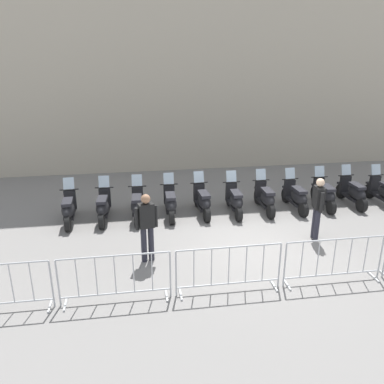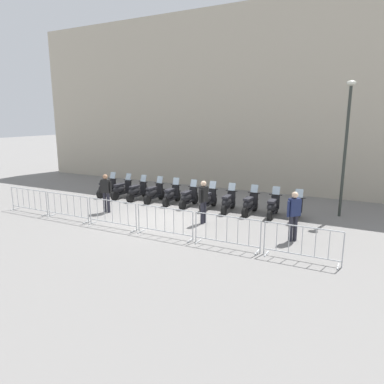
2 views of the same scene
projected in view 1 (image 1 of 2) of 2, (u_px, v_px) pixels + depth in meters
ground_plane at (255, 247)px, 10.52m from camera, size 120.00×120.00×0.00m
building_facade at (201, 42)px, 16.52m from camera, size 28.10×4.23×10.19m
motorcycle_0 at (69, 209)px, 11.77m from camera, size 0.56×1.72×1.24m
motorcycle_1 at (103, 207)px, 11.93m from camera, size 0.60×1.72×1.24m
motorcycle_2 at (137, 205)px, 12.05m from camera, size 0.60×1.72×1.24m
motorcycle_3 at (170, 203)px, 12.22m from camera, size 0.57×1.73×1.24m
motorcycle_4 at (203, 201)px, 12.37m from camera, size 0.56×1.72×1.24m
motorcycle_5 at (235, 200)px, 12.43m from camera, size 0.56×1.73×1.24m
motorcycle_6 at (265, 198)px, 12.61m from camera, size 0.56×1.73×1.24m
motorcycle_7 at (296, 197)px, 12.72m from camera, size 0.56×1.72×1.24m
motorcycle_8 at (325, 194)px, 12.92m from camera, size 0.58×1.73×1.24m
motorcycle_9 at (353, 192)px, 13.09m from camera, size 0.56×1.72×1.24m
motorcycle_10 at (384, 192)px, 13.11m from camera, size 0.56×1.72×1.24m
barrier_segment_1 at (115, 279)px, 8.14m from camera, size 2.27×0.58×1.07m
barrier_segment_2 at (229, 269)px, 8.47m from camera, size 2.27×0.58×1.07m
barrier_segment_3 at (334, 261)px, 8.81m from camera, size 2.27×0.58×1.07m
officer_near_row_end at (318, 205)px, 10.65m from camera, size 0.28×0.54×1.73m
officer_by_barriers at (147, 224)px, 9.54m from camera, size 0.54×0.28×1.73m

